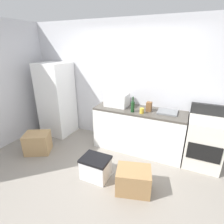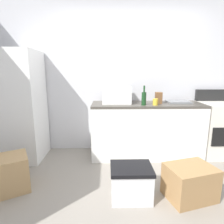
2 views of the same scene
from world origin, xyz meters
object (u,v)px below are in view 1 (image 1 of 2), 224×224
(refrigerator, at_px, (57,99))
(wine_bottle, at_px, (133,106))
(microwave, at_px, (117,100))
(knife_block, at_px, (149,107))
(stove_oven, at_px, (204,142))
(cardboard_box_large, at_px, (38,143))
(storage_bin, at_px, (96,167))
(coffee_mug, at_px, (142,111))
(cardboard_box_medium, at_px, (133,180))

(refrigerator, bearing_deg, wine_bottle, -3.55)
(microwave, height_order, knife_block, microwave)
(stove_oven, distance_m, cardboard_box_large, 3.23)
(stove_oven, bearing_deg, knife_block, -179.67)
(stove_oven, relative_size, cardboard_box_large, 2.30)
(wine_bottle, height_order, storage_bin, wine_bottle)
(coffee_mug, relative_size, cardboard_box_large, 0.21)
(wine_bottle, bearing_deg, knife_block, 32.06)
(knife_block, bearing_deg, stove_oven, 0.33)
(coffee_mug, distance_m, cardboard_box_medium, 1.24)
(microwave, height_order, wine_bottle, wine_bottle)
(microwave, distance_m, wine_bottle, 0.46)
(microwave, xyz_separation_m, cardboard_box_medium, (0.78, -1.17, -0.85))
(microwave, xyz_separation_m, cardboard_box_large, (-1.35, -1.00, -0.82))
(stove_oven, bearing_deg, refrigerator, -179.03)
(cardboard_box_large, bearing_deg, coffee_mug, 22.28)
(wine_bottle, distance_m, cardboard_box_medium, 1.32)
(cardboard_box_medium, relative_size, storage_bin, 1.11)
(cardboard_box_large, relative_size, cardboard_box_medium, 0.94)
(wine_bottle, bearing_deg, stove_oven, 7.69)
(coffee_mug, distance_m, cardboard_box_large, 2.22)
(cardboard_box_large, xyz_separation_m, cardboard_box_medium, (2.12, -0.17, -0.02))
(stove_oven, xyz_separation_m, coffee_mug, (-1.13, -0.18, 0.48))
(refrigerator, relative_size, microwave, 3.76)
(refrigerator, distance_m, cardboard_box_large, 1.14)
(cardboard_box_large, height_order, cardboard_box_medium, cardboard_box_large)
(wine_bottle, distance_m, storage_bin, 1.29)
(knife_block, relative_size, cardboard_box_medium, 0.35)
(refrigerator, distance_m, storage_bin, 2.09)
(storage_bin, bearing_deg, stove_oven, 35.19)
(wine_bottle, xyz_separation_m, cardboard_box_large, (-1.76, -0.79, -0.80))
(refrigerator, relative_size, knife_block, 9.60)
(knife_block, distance_m, cardboard_box_medium, 1.39)
(refrigerator, relative_size, cardboard_box_large, 3.61)
(wine_bottle, xyz_separation_m, cardboard_box_medium, (0.36, -0.97, -0.82))
(microwave, height_order, cardboard_box_medium, microwave)
(stove_oven, distance_m, storage_bin, 1.98)
(wine_bottle, distance_m, knife_block, 0.32)
(knife_block, bearing_deg, wine_bottle, -147.94)
(cardboard_box_large, bearing_deg, storage_bin, -6.28)
(coffee_mug, bearing_deg, cardboard_box_medium, -79.34)
(refrigerator, distance_m, stove_oven, 3.29)
(microwave, relative_size, wine_bottle, 1.53)
(cardboard_box_medium, bearing_deg, knife_block, 94.53)
(knife_block, bearing_deg, refrigerator, -178.74)
(refrigerator, relative_size, coffee_mug, 17.28)
(stove_oven, bearing_deg, microwave, 179.02)
(wine_bottle, height_order, cardboard_box_medium, wine_bottle)
(cardboard_box_large, relative_size, storage_bin, 1.04)
(cardboard_box_medium, bearing_deg, microwave, 123.48)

